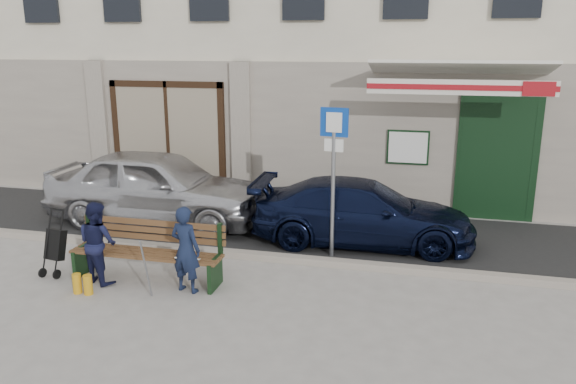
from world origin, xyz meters
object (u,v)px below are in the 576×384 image
(car_navy, at_px, (363,212))
(man, at_px, (186,249))
(woman, at_px, (98,242))
(car_silver, at_px, (157,187))
(bench, at_px, (144,252))
(stroller, at_px, (55,246))
(parking_sign, at_px, (334,159))

(car_navy, relative_size, man, 3.07)
(woman, bearing_deg, car_silver, -57.93)
(bench, height_order, stroller, stroller)
(woman, bearing_deg, stroller, 15.21)
(car_navy, bearing_deg, stroller, 117.05)
(parking_sign, xyz_separation_m, woman, (-3.31, -1.90, -1.08))
(parking_sign, distance_m, bench, 3.39)
(car_navy, height_order, bench, car_navy)
(bench, relative_size, man, 1.82)
(woman, bearing_deg, man, -156.94)
(parking_sign, relative_size, woman, 2.01)
(car_silver, distance_m, stroller, 2.86)
(woman, xyz_separation_m, stroller, (-0.85, 0.12, -0.18))
(bench, relative_size, woman, 1.87)
(car_navy, xyz_separation_m, stroller, (-4.59, -2.59, -0.12))
(car_silver, height_order, car_navy, car_silver)
(car_silver, relative_size, man, 3.41)
(man, bearing_deg, parking_sign, -122.27)
(bench, xyz_separation_m, stroller, (-1.50, -0.09, 0.01))
(parking_sign, bearing_deg, car_silver, 173.40)
(car_silver, height_order, stroller, car_silver)
(man, xyz_separation_m, stroller, (-2.30, 0.12, -0.19))
(woman, bearing_deg, parking_sign, -126.99)
(parking_sign, distance_m, stroller, 4.70)
(car_navy, xyz_separation_m, bench, (-3.09, -2.51, -0.13))
(man, bearing_deg, car_silver, -44.90)
(bench, xyz_separation_m, man, (0.80, -0.21, 0.20))
(car_silver, distance_m, woman, 2.98)
(man, bearing_deg, stroller, 9.07)
(parking_sign, bearing_deg, man, -125.56)
(bench, distance_m, woman, 0.71)
(woman, relative_size, stroller, 1.22)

